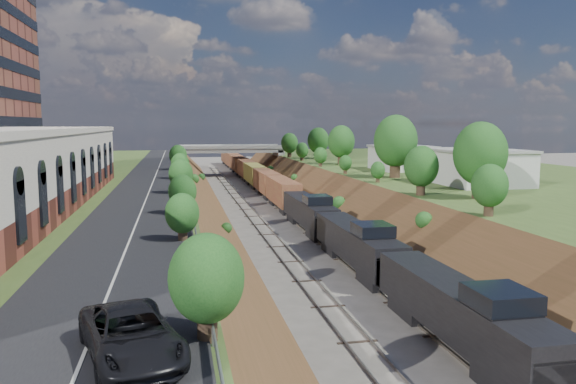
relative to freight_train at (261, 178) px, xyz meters
name	(u,v)px	position (x,y,z in m)	size (l,w,h in m)	color
platform_left	(1,208)	(-35.60, -31.26, 0.02)	(44.00, 180.00, 5.00)	#3F5A25
platform_right	(507,194)	(30.40, -31.26, 0.02)	(44.00, 180.00, 5.00)	#3F5A25
embankment_left	(190,223)	(-13.60, -31.26, -2.48)	(7.07, 180.00, 7.07)	brown
embankment_right	(357,217)	(8.40, -31.26, -2.48)	(7.07, 180.00, 7.07)	brown
rail_left_track	(256,220)	(-5.20, -31.26, -2.39)	(1.58, 180.00, 0.18)	gray
rail_right_track	(296,218)	(0.00, -31.26, -2.39)	(1.58, 180.00, 0.18)	gray
road	(153,184)	(-18.10, -31.26, 2.57)	(8.00, 180.00, 0.10)	black
guardrail	(186,179)	(-14.00, -31.46, 3.07)	(0.10, 171.00, 0.70)	#99999E
overpass	(231,155)	(-2.60, 30.74, 2.43)	(24.50, 8.30, 7.40)	gray
white_building_near	(476,168)	(20.90, -39.26, 4.52)	(9.00, 12.00, 4.00)	silver
white_building_far	(402,159)	(20.40, -17.26, 4.32)	(8.00, 10.00, 3.60)	silver
tree_right_large	(480,154)	(14.40, -51.26, 6.90)	(5.25, 5.25, 7.61)	#473323
tree_left_crest	(191,222)	(-14.40, -71.26, 4.56)	(2.45, 2.45, 3.55)	#473323
freight_train	(261,178)	(0.00, 0.00, 0.00)	(2.82, 159.67, 4.55)	black
suv	(131,335)	(-16.57, -84.64, 3.40)	(2.59, 5.62, 1.56)	black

